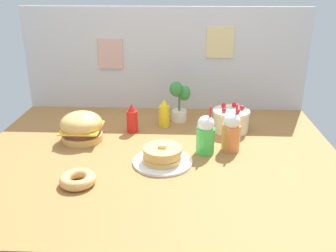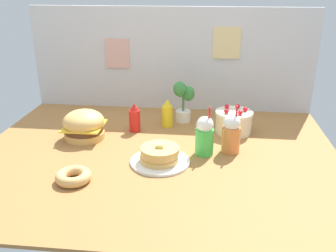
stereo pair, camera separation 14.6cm
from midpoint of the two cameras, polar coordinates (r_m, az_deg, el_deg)
The scene contains 11 objects.
ground_plane at distance 2.38m, azimuth -0.07°, elevation -4.61°, with size 2.32×1.84×0.02m, color #9E6B38.
back_wall at distance 3.11m, azimuth 1.83°, elevation 10.16°, with size 2.32×0.04×0.84m.
burger at distance 2.63m, azimuth -11.20°, elevation 0.12°, with size 0.28×0.28×0.20m.
pancake_stack at distance 2.25m, azimuth 0.58°, elevation -4.67°, with size 0.36×0.36×0.13m.
layer_cake at distance 2.73m, azimuth 11.54°, elevation 0.63°, with size 0.27×0.27×0.19m.
ketchup_bottle at distance 2.70m, azimuth -3.59°, elevation 1.17°, with size 0.08×0.08×0.21m.
mustard_bottle at distance 2.79m, azimuth 1.38°, elevation 1.86°, with size 0.08×0.08×0.21m.
cream_soda_cup at distance 2.35m, azimuth 7.40°, elevation -1.53°, with size 0.12×0.12×0.32m.
orange_float_cup at distance 2.41m, azimuth 11.38°, elevation -1.20°, with size 0.12×0.12×0.32m.
donut_pink_glaze at distance 2.11m, azimuth -12.36°, elevation -7.55°, with size 0.20×0.20×0.06m.
potted_plant at distance 2.87m, azimuth 3.76°, elevation 4.02°, with size 0.16×0.12×0.33m.
Camera 2 is at (0.31, -2.11, 1.05)m, focal length 39.82 mm.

